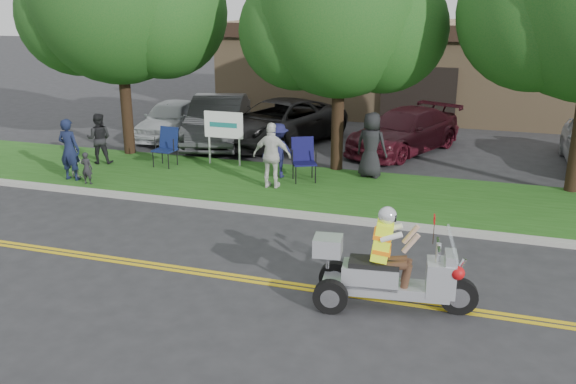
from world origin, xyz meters
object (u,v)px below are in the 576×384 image
(spectator_adult_mid, at_px, (99,139))
(parked_car_mid, at_px, (278,122))
(parked_car_right, at_px, (404,131))
(parked_car_far_left, at_px, (171,119))
(spectator_adult_left, at_px, (69,149))
(trike_scooter, at_px, (387,273))
(spectator_adult_right, at_px, (272,156))
(lawn_chair_b, at_px, (303,156))
(lawn_chair_a, at_px, (167,144))
(parked_car_left, at_px, (218,120))

(spectator_adult_mid, relative_size, parked_car_mid, 0.28)
(spectator_adult_mid, distance_m, parked_car_right, 9.96)
(spectator_adult_mid, bearing_deg, parked_car_far_left, -111.10)
(spectator_adult_left, distance_m, parked_car_right, 10.73)
(parked_car_mid, height_order, parked_car_right, parked_car_mid)
(trike_scooter, distance_m, spectator_adult_right, 6.87)
(lawn_chair_b, bearing_deg, spectator_adult_left, 171.41)
(trike_scooter, bearing_deg, spectator_adult_mid, 140.39)
(trike_scooter, xyz_separation_m, spectator_adult_right, (-3.99, 5.58, 0.36))
(trike_scooter, xyz_separation_m, lawn_chair_a, (-7.81, 6.76, 0.13))
(parked_car_left, bearing_deg, lawn_chair_b, -56.49)
(spectator_adult_mid, xyz_separation_m, parked_car_mid, (4.28, 4.59, -0.10))
(spectator_adult_right, relative_size, parked_car_far_left, 0.43)
(lawn_chair_a, relative_size, parked_car_far_left, 0.28)
(spectator_adult_right, bearing_deg, lawn_chair_b, -124.63)
(parked_car_mid, bearing_deg, lawn_chair_b, -42.18)
(lawn_chair_a, xyz_separation_m, spectator_adult_left, (-1.84, -2.22, 0.21))
(lawn_chair_a, distance_m, spectator_adult_mid, 2.15)
(parked_car_far_left, relative_size, parked_car_left, 0.80)
(lawn_chair_a, xyz_separation_m, parked_car_far_left, (-2.01, 3.97, -0.06))
(parked_car_far_left, xyz_separation_m, parked_car_mid, (4.19, 0.20, 0.08))
(spectator_adult_right, xyz_separation_m, parked_car_left, (-3.70, 4.73, -0.15))
(parked_car_far_left, bearing_deg, parked_car_mid, -4.53)
(trike_scooter, height_order, parked_car_mid, trike_scooter)
(spectator_adult_left, bearing_deg, parked_car_left, -108.79)
(lawn_chair_b, bearing_deg, lawn_chair_a, 150.88)
(trike_scooter, height_order, spectator_adult_mid, trike_scooter)
(lawn_chair_a, relative_size, spectator_adult_right, 0.66)
(trike_scooter, xyz_separation_m, parked_car_mid, (-5.63, 10.93, 0.15))
(parked_car_left, xyz_separation_m, parked_car_right, (6.50, 0.84, -0.13))
(lawn_chair_b, relative_size, spectator_adult_right, 0.68)
(spectator_adult_left, xyz_separation_m, parked_car_mid, (4.02, 6.39, -0.19))
(parked_car_far_left, distance_m, parked_car_mid, 4.19)
(lawn_chair_a, relative_size, spectator_adult_mid, 0.75)
(trike_scooter, height_order, parked_car_left, trike_scooter)
(spectator_adult_right, height_order, parked_car_left, spectator_adult_right)
(trike_scooter, relative_size, lawn_chair_a, 2.35)
(lawn_chair_a, xyz_separation_m, parked_car_left, (0.11, 3.55, 0.08))
(spectator_adult_left, bearing_deg, lawn_chair_b, -162.33)
(trike_scooter, distance_m, parked_car_left, 12.86)
(parked_car_left, bearing_deg, spectator_adult_left, -123.96)
(spectator_adult_right, xyz_separation_m, parked_car_far_left, (-5.83, 5.15, -0.29))
(trike_scooter, relative_size, parked_car_left, 0.54)
(lawn_chair_b, bearing_deg, trike_scooter, -88.91)
(trike_scooter, xyz_separation_m, parked_car_left, (-7.69, 10.31, 0.22))
(spectator_adult_right, bearing_deg, spectator_adult_mid, -10.17)
(spectator_adult_left, xyz_separation_m, spectator_adult_right, (5.65, 1.04, 0.02))
(lawn_chair_a, relative_size, lawn_chair_b, 0.98)
(spectator_adult_left, xyz_separation_m, parked_car_right, (8.45, 6.61, -0.26))
(parked_car_far_left, bearing_deg, spectator_adult_left, -95.68)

